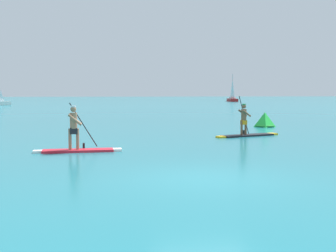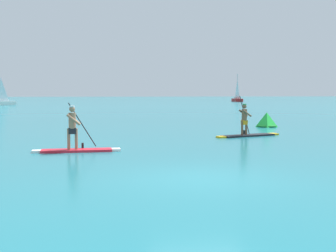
# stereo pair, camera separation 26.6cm
# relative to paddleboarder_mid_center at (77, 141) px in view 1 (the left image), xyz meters

# --- Properties ---
(ground) EXTENTS (440.00, 440.00, 0.00)m
(ground) POSITION_rel_paddleboarder_mid_center_xyz_m (3.35, -5.59, -0.38)
(ground) COLOR #1E727F
(paddleboarder_mid_center) EXTENTS (3.17, 0.88, 1.83)m
(paddleboarder_mid_center) POSITION_rel_paddleboarder_mid_center_xyz_m (0.00, 0.00, 0.00)
(paddleboarder_mid_center) COLOR red
(paddleboarder_mid_center) RESTS_ON ground
(paddleboarder_far_right) EXTENTS (3.51, 1.57, 2.05)m
(paddleboarder_far_right) POSITION_rel_paddleboarder_mid_center_xyz_m (8.03, 4.42, -0.04)
(paddleboarder_far_right) COLOR black
(paddleboarder_far_right) RESTS_ON ground
(race_marker_buoy) EXTENTS (1.22, 1.22, 0.92)m
(race_marker_buoy) POSITION_rel_paddleboarder_mid_center_xyz_m (11.20, 9.87, 0.01)
(race_marker_buoy) COLOR green
(race_marker_buoy) RESTS_ON ground
(sailboat_right_horizon) EXTENTS (2.50, 6.42, 6.57)m
(sailboat_right_horizon) POSITION_rel_paddleboarder_mid_center_xyz_m (33.50, 84.79, 0.34)
(sailboat_right_horizon) COLOR #A51E1E
(sailboat_right_horizon) RESTS_ON ground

